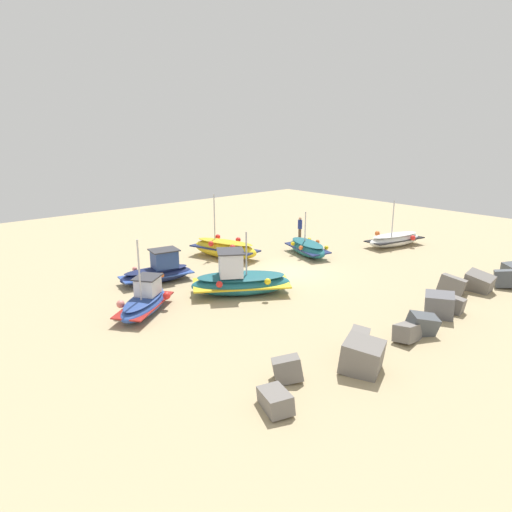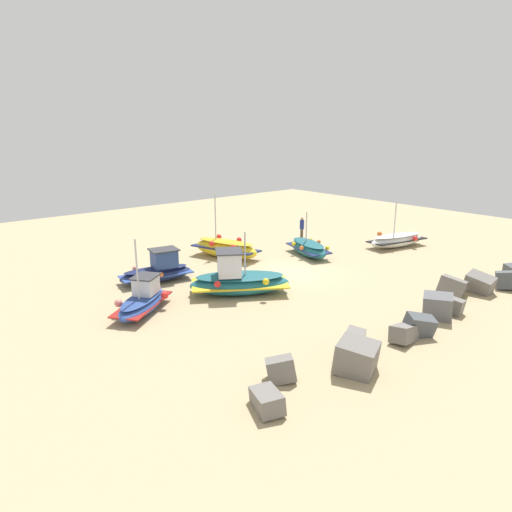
{
  "view_description": "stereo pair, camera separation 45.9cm",
  "coord_description": "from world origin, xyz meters",
  "px_view_note": "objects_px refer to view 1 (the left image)",
  "views": [
    {
      "loc": [
        18.36,
        17.61,
        7.99
      ],
      "look_at": [
        1.48,
        -1.46,
        0.9
      ],
      "focal_mm": 32.3,
      "sensor_mm": 36.0,
      "label": 1
    },
    {
      "loc": [
        18.02,
        17.91,
        7.99
      ],
      "look_at": [
        1.48,
        -1.46,
        0.9
      ],
      "focal_mm": 32.3,
      "sensor_mm": 36.0,
      "label": 2
    }
  ],
  "objects_px": {
    "fishing_boat_0": "(225,248)",
    "fishing_boat_1": "(158,271)",
    "fishing_boat_5": "(240,280)",
    "fishing_boat_2": "(307,248)",
    "person_walking": "(300,227)",
    "fishing_boat_4": "(145,301)",
    "fishing_boat_3": "(395,239)"
  },
  "relations": [
    {
      "from": "fishing_boat_2",
      "to": "person_walking",
      "type": "distance_m",
      "value": 4.18
    },
    {
      "from": "fishing_boat_0",
      "to": "fishing_boat_1",
      "type": "relative_size",
      "value": 1.18
    },
    {
      "from": "fishing_boat_0",
      "to": "fishing_boat_5",
      "type": "height_order",
      "value": "fishing_boat_0"
    },
    {
      "from": "fishing_boat_4",
      "to": "person_walking",
      "type": "xyz_separation_m",
      "value": [
        -15.26,
        -4.88,
        0.48
      ]
    },
    {
      "from": "fishing_boat_3",
      "to": "fishing_boat_5",
      "type": "bearing_deg",
      "value": -167.89
    },
    {
      "from": "fishing_boat_0",
      "to": "fishing_boat_5",
      "type": "xyz_separation_m",
      "value": [
        3.52,
        5.74,
        0.07
      ]
    },
    {
      "from": "fishing_boat_2",
      "to": "fishing_boat_5",
      "type": "bearing_deg",
      "value": -53.87
    },
    {
      "from": "fishing_boat_4",
      "to": "fishing_boat_3",
      "type": "bearing_deg",
      "value": -38.56
    },
    {
      "from": "fishing_boat_0",
      "to": "fishing_boat_4",
      "type": "xyz_separation_m",
      "value": [
        8.24,
        4.79,
        -0.1
      ]
    },
    {
      "from": "fishing_boat_3",
      "to": "fishing_boat_0",
      "type": "bearing_deg",
      "value": 164.04
    },
    {
      "from": "fishing_boat_0",
      "to": "fishing_boat_3",
      "type": "distance_m",
      "value": 12.08
    },
    {
      "from": "fishing_boat_2",
      "to": "person_walking",
      "type": "relative_size",
      "value": 2.32
    },
    {
      "from": "fishing_boat_1",
      "to": "fishing_boat_3",
      "type": "distance_m",
      "value": 16.88
    },
    {
      "from": "fishing_boat_4",
      "to": "fishing_boat_0",
      "type": "bearing_deg",
      "value": -6.24
    },
    {
      "from": "fishing_boat_2",
      "to": "fishing_boat_5",
      "type": "height_order",
      "value": "fishing_boat_5"
    },
    {
      "from": "fishing_boat_1",
      "to": "fishing_boat_4",
      "type": "height_order",
      "value": "fishing_boat_4"
    },
    {
      "from": "fishing_boat_0",
      "to": "fishing_boat_1",
      "type": "distance_m",
      "value": 5.8
    },
    {
      "from": "fishing_boat_4",
      "to": "person_walking",
      "type": "distance_m",
      "value": 16.03
    },
    {
      "from": "fishing_boat_0",
      "to": "fishing_boat_2",
      "type": "distance_m",
      "value": 5.34
    },
    {
      "from": "fishing_boat_0",
      "to": "person_walking",
      "type": "bearing_deg",
      "value": 73.26
    },
    {
      "from": "fishing_boat_5",
      "to": "fishing_boat_4",
      "type": "bearing_deg",
      "value": 21.7
    },
    {
      "from": "fishing_boat_0",
      "to": "person_walking",
      "type": "distance_m",
      "value": 7.04
    },
    {
      "from": "fishing_boat_1",
      "to": "fishing_boat_3",
      "type": "bearing_deg",
      "value": -3.52
    },
    {
      "from": "person_walking",
      "to": "fishing_boat_4",
      "type": "bearing_deg",
      "value": -143.61
    },
    {
      "from": "fishing_boat_2",
      "to": "fishing_boat_4",
      "type": "height_order",
      "value": "fishing_boat_4"
    },
    {
      "from": "fishing_boat_3",
      "to": "fishing_boat_5",
      "type": "relative_size",
      "value": 0.92
    },
    {
      "from": "fishing_boat_0",
      "to": "person_walking",
      "type": "relative_size",
      "value": 2.79
    },
    {
      "from": "fishing_boat_2",
      "to": "fishing_boat_1",
      "type": "bearing_deg",
      "value": -82.0
    },
    {
      "from": "fishing_boat_5",
      "to": "fishing_boat_2",
      "type": "bearing_deg",
      "value": -128.26
    },
    {
      "from": "fishing_boat_4",
      "to": "fishing_boat_5",
      "type": "bearing_deg",
      "value": -47.81
    },
    {
      "from": "fishing_boat_1",
      "to": "fishing_boat_5",
      "type": "height_order",
      "value": "fishing_boat_5"
    },
    {
      "from": "fishing_boat_3",
      "to": "fishing_boat_4",
      "type": "distance_m",
      "value": 19.0
    }
  ]
}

